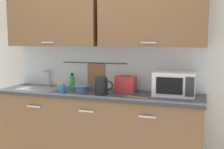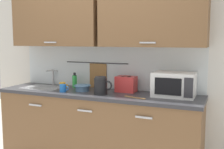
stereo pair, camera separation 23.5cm
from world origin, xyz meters
The scene contains 11 objects.
counter_unit centered at (-0.01, 0.30, 0.46)m, with size 2.53×0.64×0.90m.
back_wall_assembly centered at (0.00, 0.53, 1.52)m, with size 3.70×0.41×2.50m.
sink_faucet centered at (-0.81, 0.53, 1.04)m, with size 0.09×0.17×0.22m.
microwave centered at (0.91, 0.41, 1.04)m, with size 0.46×0.35×0.27m.
electric_kettle centered at (0.11, 0.18, 1.00)m, with size 0.23×0.16×0.21m.
dish_soap_bottle centered at (-0.42, 0.48, 0.99)m, with size 0.06×0.06×0.20m.
mug_near_sink centered at (-0.46, 0.26, 0.95)m, with size 0.12×0.08×0.09m.
mixing_bowl centered at (-0.19, 0.28, 0.94)m, with size 0.21×0.21×0.08m.
toaster centered at (0.32, 0.45, 1.00)m, with size 0.26×0.17×0.19m.
mug_by_kettle centered at (-0.38, 0.13, 0.95)m, with size 0.12×0.08×0.09m.
wooden_spoon centered at (0.57, 0.14, 0.91)m, with size 0.27×0.10×0.01m.
Camera 2 is at (1.46, -2.65, 1.52)m, focal length 43.89 mm.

